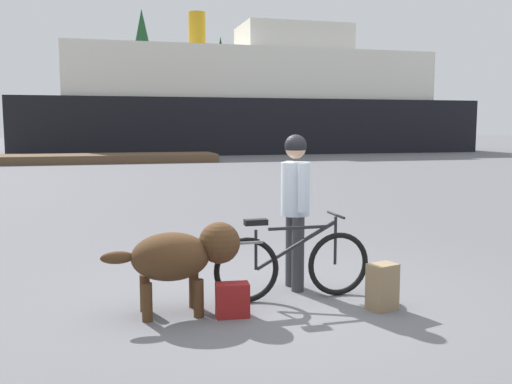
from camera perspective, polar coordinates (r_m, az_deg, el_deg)
ground_plane at (r=6.08m, az=2.49°, el=-10.84°), size 160.00×160.00×0.00m
bicycle at (r=6.02m, az=3.68°, el=-7.30°), size 1.72×0.44×0.90m
person_cyclist at (r=6.29m, az=3.98°, el=-0.45°), size 0.32×0.53×1.74m
dog at (r=5.57m, az=-7.49°, el=-6.35°), size 1.35×0.55×0.89m
backpack at (r=5.87m, az=12.66°, el=-9.31°), size 0.32×0.27×0.46m
handbag_pannier at (r=5.53m, az=-2.40°, el=-10.86°), size 0.33×0.21×0.33m
dock_pier at (r=28.97m, az=-20.57°, el=3.13°), size 16.46×2.96×0.40m
ferry_boat at (r=38.43m, az=-0.39°, el=8.87°), size 29.71×7.72×9.06m
pine_tree_center at (r=52.28m, az=-11.39°, el=12.34°), size 4.17×4.17×11.98m
pine_tree_far_right at (r=53.31m, az=-2.86°, el=11.22°), size 3.00×3.00×9.28m
pine_tree_mid_back at (r=59.11m, az=-3.58°, el=11.51°), size 2.93×2.93×10.76m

